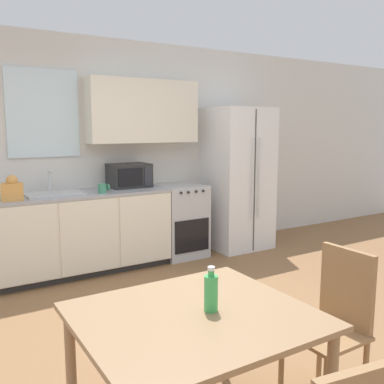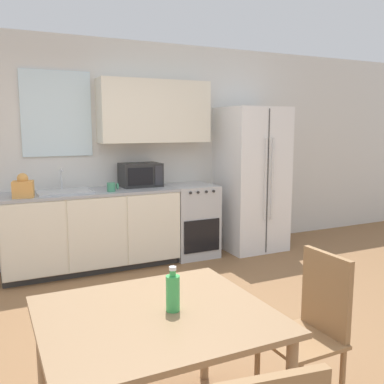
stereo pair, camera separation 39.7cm
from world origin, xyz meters
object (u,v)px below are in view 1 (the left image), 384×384
Objects in this scene: oven_range at (179,220)px; dining_chair_side at (336,315)px; drink_bottle at (211,292)px; dining_table at (194,331)px; coffee_mug at (103,188)px; refrigerator at (237,178)px; microwave at (129,175)px.

oven_range is 0.99× the size of dining_chair_side.
dining_table is at bearing 171.47° from drink_bottle.
dining_chair_side is 4.04× the size of drink_bottle.
oven_range is 1.20m from coffee_mug.
refrigerator is 1.52m from microwave.
microwave is at bearing 31.78° from coffee_mug.
coffee_mug is at bearing -177.09° from refrigerator.
coffee_mug is 0.11× the size of dining_table.
drink_bottle reaches higher than dining_chair_side.
oven_range is 3.39m from drink_bottle.
oven_range is at bearing -10.18° from microwave.
dining_table is at bearing -118.49° from oven_range.
oven_range is 3.15m from dining_chair_side.
drink_bottle is (-0.90, -3.12, -0.24)m from microwave.
refrigerator reaches higher than drink_bottle.
microwave is at bearing -1.53° from dining_chair_side.
drink_bottle is (-1.53, -3.00, 0.37)m from oven_range.
dining_table is at bearing -101.08° from coffee_mug.
dining_table is (-0.99, -3.10, -0.42)m from microwave.
refrigerator reaches higher than microwave.
dining_chair_side is at bearing -117.28° from refrigerator.
oven_range is 1.91× the size of microwave.
dining_table is 0.21m from drink_bottle.
refrigerator is 2.05× the size of dining_chair_side.
refrigerator reaches higher than dining_chair_side.
dining_chair_side is at bearing -5.21° from drink_bottle.
microwave is 2.09× the size of drink_bottle.
refrigerator is 3.87m from dining_table.
microwave is at bearing 73.87° from drink_bottle.
oven_range is at bearing -13.12° from dining_chair_side.
oven_range is at bearing 176.27° from refrigerator.
coffee_mug is at bearing 6.89° from dining_chair_side.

